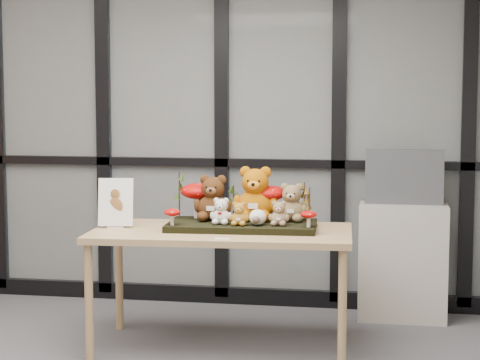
% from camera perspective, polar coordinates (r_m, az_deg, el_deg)
% --- Properties ---
extents(room_shell, '(5.00, 5.00, 5.00)m').
position_cam_1_polar(room_shell, '(4.11, -14.22, 7.10)').
color(room_shell, beige).
rests_on(room_shell, floor).
extents(glass_partition, '(4.90, 0.06, 2.78)m').
position_cam_1_polar(glass_partition, '(6.44, -5.15, 4.46)').
color(glass_partition, '#2D383F').
rests_on(glass_partition, floor).
extents(display_table, '(1.61, 0.86, 0.73)m').
position_cam_1_polar(display_table, '(5.29, -1.21, -4.00)').
color(display_table, '#A47B59').
rests_on(display_table, floor).
extents(diorama_tray, '(0.92, 0.50, 0.04)m').
position_cam_1_polar(diorama_tray, '(5.32, 0.13, -3.01)').
color(diorama_tray, black).
rests_on(diorama_tray, display_table).
extents(bear_pooh_yellow, '(0.30, 0.27, 0.37)m').
position_cam_1_polar(bear_pooh_yellow, '(5.38, 1.02, -0.71)').
color(bear_pooh_yellow, '#AF5B05').
rests_on(bear_pooh_yellow, diorama_tray).
extents(bear_brown_medium, '(0.25, 0.23, 0.31)m').
position_cam_1_polar(bear_brown_medium, '(5.38, -1.78, -1.02)').
color(bear_brown_medium, '#44240E').
rests_on(bear_brown_medium, diorama_tray).
extents(bear_tan_back, '(0.21, 0.19, 0.26)m').
position_cam_1_polar(bear_tan_back, '(5.36, 3.41, -1.34)').
color(bear_tan_back, olive).
rests_on(bear_tan_back, diorama_tray).
extents(bear_small_yellow, '(0.13, 0.11, 0.16)m').
position_cam_1_polar(bear_small_yellow, '(5.19, -0.05, -2.14)').
color(bear_small_yellow, '#AD7521').
rests_on(bear_small_yellow, diorama_tray).
extents(bear_white_bow, '(0.14, 0.13, 0.18)m').
position_cam_1_polar(bear_white_bow, '(5.24, -1.24, -1.96)').
color(bear_white_bow, white).
rests_on(bear_white_bow, diorama_tray).
extents(bear_beige_small, '(0.13, 0.12, 0.16)m').
position_cam_1_polar(bear_beige_small, '(5.19, 2.58, -2.11)').
color(bear_beige_small, '#957450').
rests_on(bear_beige_small, diorama_tray).
extents(plush_cream_hedgehog, '(0.08, 0.08, 0.11)m').
position_cam_1_polar(plush_cream_hedgehog, '(5.20, 1.16, -2.41)').
color(plush_cream_hedgehog, white).
rests_on(plush_cream_hedgehog, diorama_tray).
extents(mushroom_back_left, '(0.22, 0.22, 0.24)m').
position_cam_1_polar(mushroom_back_left, '(5.49, -2.80, -1.25)').
color(mushroom_back_left, '#A10705').
rests_on(mushroom_back_left, diorama_tray).
extents(mushroom_back_right, '(0.21, 0.21, 0.23)m').
position_cam_1_polar(mushroom_back_right, '(5.43, 1.92, -1.37)').
color(mushroom_back_right, '#A10705').
rests_on(mushroom_back_right, diorama_tray).
extents(mushroom_front_left, '(0.10, 0.10, 0.11)m').
position_cam_1_polar(mushroom_front_left, '(5.22, -4.47, -2.37)').
color(mushroom_front_left, '#A10705').
rests_on(mushroom_front_left, diorama_tray).
extents(mushroom_front_right, '(0.10, 0.10, 0.11)m').
position_cam_1_polar(mushroom_front_right, '(5.14, 4.52, -2.51)').
color(mushroom_front_right, '#A10705').
rests_on(mushroom_front_right, diorama_tray).
extents(sprig_green_far_left, '(0.05, 0.05, 0.29)m').
position_cam_1_polar(sprig_green_far_left, '(5.47, -4.00, -1.01)').
color(sprig_green_far_left, '#1C350C').
rests_on(sprig_green_far_left, diorama_tray).
extents(sprig_green_mid_left, '(0.05, 0.05, 0.21)m').
position_cam_1_polar(sprig_green_mid_left, '(5.49, -2.11, -1.42)').
color(sprig_green_mid_left, '#1C350C').
rests_on(sprig_green_mid_left, diorama_tray).
extents(sprig_dry_far_right, '(0.05, 0.05, 0.24)m').
position_cam_1_polar(sprig_dry_far_right, '(5.36, 4.26, -1.42)').
color(sprig_dry_far_right, brown).
rests_on(sprig_dry_far_right, diorama_tray).
extents(sprig_dry_mid_right, '(0.05, 0.05, 0.22)m').
position_cam_1_polar(sprig_dry_mid_right, '(5.25, 4.58, -1.70)').
color(sprig_dry_mid_right, brown).
rests_on(sprig_dry_mid_right, diorama_tray).
extents(sprig_green_centre, '(0.05, 0.05, 0.21)m').
position_cam_1_polar(sprig_green_centre, '(5.48, -0.43, -1.43)').
color(sprig_green_centre, '#1C350C').
rests_on(sprig_green_centre, diorama_tray).
extents(sign_holder, '(0.22, 0.10, 0.30)m').
position_cam_1_polar(sign_holder, '(5.41, -8.17, -1.61)').
color(sign_holder, silver).
rests_on(sign_holder, display_table).
extents(label_card, '(0.09, 0.03, 0.00)m').
position_cam_1_polar(label_card, '(4.96, -1.16, -3.87)').
color(label_card, white).
rests_on(label_card, display_table).
extents(cabinet, '(0.60, 0.35, 0.80)m').
position_cam_1_polar(cabinet, '(6.12, 10.63, -5.30)').
color(cabinet, '#A9A297').
rests_on(cabinet, floor).
extents(monitor, '(0.53, 0.06, 0.38)m').
position_cam_1_polar(monitor, '(6.05, 10.73, 0.19)').
color(monitor, '#484A4F').
rests_on(monitor, cabinet).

